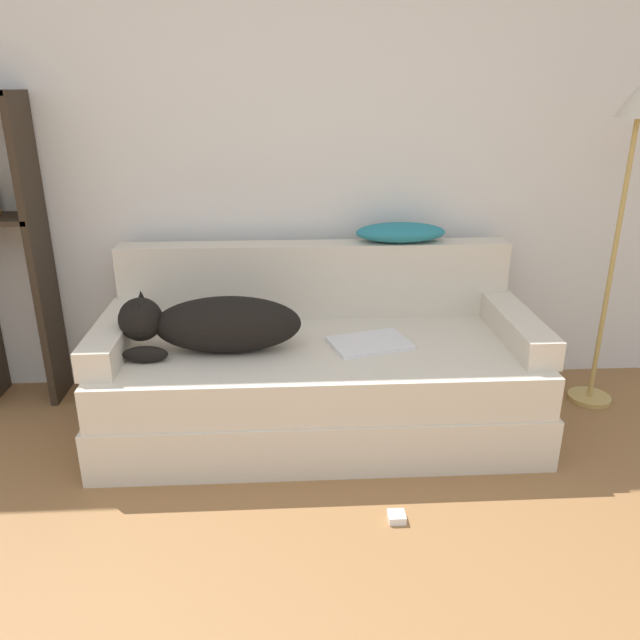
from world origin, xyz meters
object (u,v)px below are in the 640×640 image
object	(u,v)px
floor_lamp	(631,157)
bookshelf	(0,238)
laptop	(370,343)
dog	(212,324)
power_adapter	(397,517)
couch	(319,386)
throw_pillow	(401,232)

from	to	relation	value
floor_lamp	bookshelf	bearing A→B (deg)	175.84
laptop	floor_lamp	distance (m)	1.47
dog	laptop	xyz separation A→B (m)	(0.71, 0.04, -0.12)
bookshelf	power_adapter	size ratio (longest dim) A/B	23.62
bookshelf	floor_lamp	size ratio (longest dim) A/B	0.97
dog	laptop	bearing A→B (deg)	3.18
laptop	couch	bearing A→B (deg)	155.15
bookshelf	power_adapter	bearing A→B (deg)	-32.11
couch	bookshelf	xyz separation A→B (m)	(-1.54, 0.40, 0.64)
dog	power_adapter	distance (m)	1.13
couch	laptop	size ratio (longest dim) A/B	4.94
couch	laptop	bearing A→B (deg)	-8.96
throw_pillow	laptop	bearing A→B (deg)	-115.21
bookshelf	floor_lamp	bearing A→B (deg)	-4.16
throw_pillow	power_adapter	xyz separation A→B (m)	(-0.17, -1.11, -0.85)
throw_pillow	floor_lamp	bearing A→B (deg)	-11.20
laptop	power_adapter	bearing A→B (deg)	-103.81
dog	laptop	distance (m)	0.72
power_adapter	dog	bearing A→B (deg)	138.65
dog	floor_lamp	world-z (taller)	floor_lamp
throw_pillow	couch	bearing A→B (deg)	-138.22
power_adapter	couch	bearing A→B (deg)	109.63
couch	power_adapter	bearing A→B (deg)	-70.37
couch	bookshelf	size ratio (longest dim) A/B	1.30
dog	floor_lamp	size ratio (longest dim) A/B	0.50
dog	power_adapter	world-z (taller)	dog
throw_pillow	bookshelf	distance (m)	1.97
dog	power_adapter	bearing A→B (deg)	-41.35
laptop	throw_pillow	size ratio (longest dim) A/B	0.90
throw_pillow	power_adapter	bearing A→B (deg)	-98.92
couch	floor_lamp	size ratio (longest dim) A/B	1.26
dog	floor_lamp	bearing A→B (deg)	7.77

